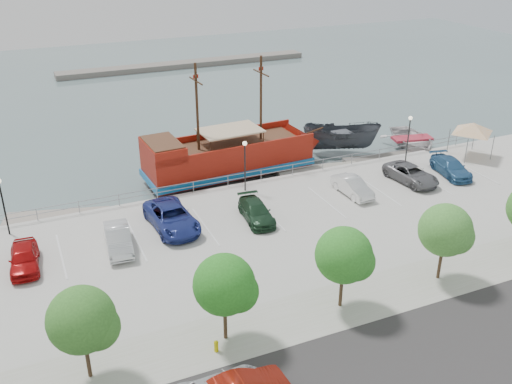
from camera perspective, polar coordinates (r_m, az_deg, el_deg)
name	(u,v)px	position (r m, az deg, el deg)	size (l,w,h in m)	color
ground	(279,237)	(41.88, 2.36, -4.55)	(160.00, 160.00, 0.00)	slate
street	(421,369)	(30.46, 16.17, -16.60)	(100.00, 8.00, 0.04)	#322E2F
sidewalk	(355,301)	(34.09, 9.84, -10.72)	(100.00, 4.00, 0.05)	#9D9D8D
seawall_railing	(239,179)	(47.54, -1.70, 1.35)	(50.00, 0.06, 1.00)	gray
far_shore	(186,64)	(93.60, -7.02, 12.58)	(40.00, 3.00, 0.80)	slate
pirate_ship	(241,155)	(51.62, -1.48, 3.74)	(17.65, 5.81, 11.04)	maroon
patrol_boat	(341,140)	(57.09, 8.51, 5.21)	(2.84, 7.54, 2.92)	#3C4047
speedboat	(412,142)	(60.06, 15.31, 4.86)	(4.99, 6.98, 1.45)	silver
dock_west	(57,218)	(46.59, -19.29, -2.49)	(7.80, 2.23, 0.45)	gray
dock_mid	(319,171)	(52.65, 6.32, 2.12)	(7.74, 2.21, 0.44)	gray
dock_east	(382,160)	(56.21, 12.47, 3.19)	(7.38, 2.11, 0.42)	#66625B
canopy_tent	(474,123)	(56.20, 20.95, 6.48)	(5.00, 5.00, 3.73)	slate
fire_hydrant	(216,346)	(30.10, -4.00, -15.09)	(0.24, 0.24, 0.70)	#C7B907
lamp_post_left	(2,196)	(42.59, -24.08, -0.41)	(0.36, 0.36, 4.28)	black
lamp_post_mid	(245,157)	(45.49, -1.12, 3.52)	(0.36, 0.36, 4.28)	black
lamp_post_right	(409,130)	(53.30, 15.06, 5.97)	(0.36, 0.36, 4.28)	black
tree_b	(85,322)	(27.95, -16.72, -12.31)	(3.30, 3.20, 5.00)	#473321
tree_c	(227,286)	(29.11, -2.87, -9.40)	(3.30, 3.20, 5.00)	#473321
tree_d	(347,257)	(31.81, 9.05, -6.41)	(3.30, 3.20, 5.00)	#473321
tree_e	(448,232)	(35.70, 18.64, -3.77)	(3.30, 3.20, 5.00)	#473321
parked_car_a	(24,258)	(39.02, -22.18, -6.10)	(1.74, 4.33, 1.48)	#A90C0D
parked_car_b	(118,239)	(39.24, -13.61, -4.58)	(1.60, 4.59, 1.51)	silver
parked_car_c	(172,217)	(41.10, -8.43, -2.53)	(2.76, 5.99, 1.66)	navy
parked_car_d	(256,212)	(41.81, 0.03, -1.98)	(1.88, 4.61, 1.34)	#1B3B24
parked_car_f	(353,187)	(46.30, 9.63, 0.54)	(1.49, 4.28, 1.41)	silver
parked_car_g	(411,174)	(49.67, 15.24, 1.74)	(2.37, 5.13, 1.43)	slate
parked_car_h	(451,167)	(52.11, 18.91, 2.36)	(1.98, 4.87, 1.41)	#2D5E8D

